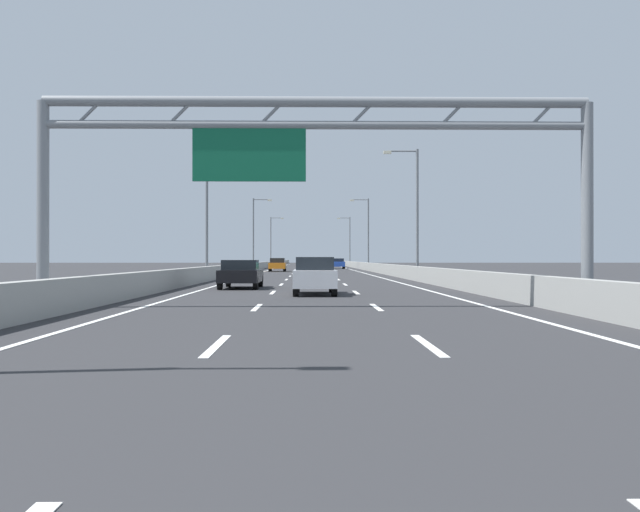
# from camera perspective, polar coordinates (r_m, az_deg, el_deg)

# --- Properties ---
(ground_plane) EXTENTS (260.00, 260.00, 0.00)m
(ground_plane) POSITION_cam_1_polar(r_m,az_deg,el_deg) (99.20, -0.77, -1.05)
(ground_plane) COLOR #2D2D30
(lane_dash_left_1) EXTENTS (0.16, 3.00, 0.01)m
(lane_dash_left_1) POSITION_cam_1_polar(r_m,az_deg,el_deg) (11.89, -8.57, -7.34)
(lane_dash_left_1) COLOR white
(lane_dash_left_1) RESTS_ON ground_plane
(lane_dash_left_2) EXTENTS (0.16, 3.00, 0.01)m
(lane_dash_left_2) POSITION_cam_1_polar(r_m,az_deg,el_deg) (20.80, -5.25, -4.27)
(lane_dash_left_2) COLOR white
(lane_dash_left_2) RESTS_ON ground_plane
(lane_dash_left_3) EXTENTS (0.16, 3.00, 0.01)m
(lane_dash_left_3) POSITION_cam_1_polar(r_m,az_deg,el_deg) (29.77, -3.94, -3.04)
(lane_dash_left_3) COLOR white
(lane_dash_left_3) RESTS_ON ground_plane
(lane_dash_left_4) EXTENTS (0.16, 3.00, 0.01)m
(lane_dash_left_4) POSITION_cam_1_polar(r_m,az_deg,el_deg) (38.75, -3.23, -2.38)
(lane_dash_left_4) COLOR white
(lane_dash_left_4) RESTS_ON ground_plane
(lane_dash_left_5) EXTENTS (0.16, 3.00, 0.01)m
(lane_dash_left_5) POSITION_cam_1_polar(r_m,az_deg,el_deg) (47.74, -2.79, -1.96)
(lane_dash_left_5) COLOR white
(lane_dash_left_5) RESTS_ON ground_plane
(lane_dash_left_6) EXTENTS (0.16, 3.00, 0.01)m
(lane_dash_left_6) POSITION_cam_1_polar(r_m,az_deg,el_deg) (56.73, -2.49, -1.68)
(lane_dash_left_6) COLOR white
(lane_dash_left_6) RESTS_ON ground_plane
(lane_dash_left_7) EXTENTS (0.16, 3.00, 0.01)m
(lane_dash_left_7) POSITION_cam_1_polar(r_m,az_deg,el_deg) (65.72, -2.27, -1.48)
(lane_dash_left_7) COLOR white
(lane_dash_left_7) RESTS_ON ground_plane
(lane_dash_left_8) EXTENTS (0.16, 3.00, 0.01)m
(lane_dash_left_8) POSITION_cam_1_polar(r_m,az_deg,el_deg) (74.72, -2.11, -1.32)
(lane_dash_left_8) COLOR white
(lane_dash_left_8) RESTS_ON ground_plane
(lane_dash_left_9) EXTENTS (0.16, 3.00, 0.01)m
(lane_dash_left_9) POSITION_cam_1_polar(r_m,az_deg,el_deg) (83.72, -1.98, -1.20)
(lane_dash_left_9) COLOR white
(lane_dash_left_9) RESTS_ON ground_plane
(lane_dash_left_10) EXTENTS (0.16, 3.00, 0.01)m
(lane_dash_left_10) POSITION_cam_1_polar(r_m,az_deg,el_deg) (92.71, -1.87, -1.10)
(lane_dash_left_10) COLOR white
(lane_dash_left_10) RESTS_ON ground_plane
(lane_dash_left_11) EXTENTS (0.16, 3.00, 0.01)m
(lane_dash_left_11) POSITION_cam_1_polar(r_m,az_deg,el_deg) (101.71, -1.79, -1.02)
(lane_dash_left_11) COLOR white
(lane_dash_left_11) RESTS_ON ground_plane
(lane_dash_left_12) EXTENTS (0.16, 3.00, 0.01)m
(lane_dash_left_12) POSITION_cam_1_polar(r_m,az_deg,el_deg) (110.71, -1.72, -0.95)
(lane_dash_left_12) COLOR white
(lane_dash_left_12) RESTS_ON ground_plane
(lane_dash_left_13) EXTENTS (0.16, 3.00, 0.01)m
(lane_dash_left_13) POSITION_cam_1_polar(r_m,az_deg,el_deg) (119.71, -1.66, -0.90)
(lane_dash_left_13) COLOR white
(lane_dash_left_13) RESTS_ON ground_plane
(lane_dash_left_14) EXTENTS (0.16, 3.00, 0.01)m
(lane_dash_left_14) POSITION_cam_1_polar(r_m,az_deg,el_deg) (128.71, -1.60, -0.85)
(lane_dash_left_14) COLOR white
(lane_dash_left_14) RESTS_ON ground_plane
(lane_dash_left_15) EXTENTS (0.16, 3.00, 0.01)m
(lane_dash_left_15) POSITION_cam_1_polar(r_m,az_deg,el_deg) (137.70, -1.56, -0.80)
(lane_dash_left_15) COLOR white
(lane_dash_left_15) RESTS_ON ground_plane
(lane_dash_left_16) EXTENTS (0.16, 3.00, 0.01)m
(lane_dash_left_16) POSITION_cam_1_polar(r_m,az_deg,el_deg) (146.70, -1.52, -0.77)
(lane_dash_left_16) COLOR white
(lane_dash_left_16) RESTS_ON ground_plane
(lane_dash_left_17) EXTENTS (0.16, 3.00, 0.01)m
(lane_dash_left_17) POSITION_cam_1_polar(r_m,az_deg,el_deg) (155.70, -1.48, -0.73)
(lane_dash_left_17) COLOR white
(lane_dash_left_17) RESTS_ON ground_plane
(lane_dash_right_1) EXTENTS (0.16, 3.00, 0.01)m
(lane_dash_right_1) POSITION_cam_1_polar(r_m,az_deg,el_deg) (11.95, 8.94, -7.30)
(lane_dash_right_1) COLOR white
(lane_dash_right_1) RESTS_ON ground_plane
(lane_dash_right_2) EXTENTS (0.16, 3.00, 0.01)m
(lane_dash_right_2) POSITION_cam_1_polar(r_m,az_deg,el_deg) (20.84, 4.70, -4.26)
(lane_dash_right_2) COLOR white
(lane_dash_right_2) RESTS_ON ground_plane
(lane_dash_right_3) EXTENTS (0.16, 3.00, 0.01)m
(lane_dash_right_3) POSITION_cam_1_polar(r_m,az_deg,el_deg) (29.79, 3.00, -3.04)
(lane_dash_right_3) COLOR white
(lane_dash_right_3) RESTS_ON ground_plane
(lane_dash_right_4) EXTENTS (0.16, 3.00, 0.01)m
(lane_dash_right_4) POSITION_cam_1_polar(r_m,az_deg,el_deg) (38.77, 2.10, -2.38)
(lane_dash_right_4) COLOR white
(lane_dash_right_4) RESTS_ON ground_plane
(lane_dash_right_5) EXTENTS (0.16, 3.00, 0.01)m
(lane_dash_right_5) POSITION_cam_1_polar(r_m,az_deg,el_deg) (47.75, 1.53, -1.96)
(lane_dash_right_5) COLOR white
(lane_dash_right_5) RESTS_ON ground_plane
(lane_dash_right_6) EXTENTS (0.16, 3.00, 0.01)m
(lane_dash_right_6) POSITION_cam_1_polar(r_m,az_deg,el_deg) (56.74, 1.15, -1.68)
(lane_dash_right_6) COLOR white
(lane_dash_right_6) RESTS_ON ground_plane
(lane_dash_right_7) EXTENTS (0.16, 3.00, 0.01)m
(lane_dash_right_7) POSITION_cam_1_polar(r_m,az_deg,el_deg) (65.74, 0.87, -1.48)
(lane_dash_right_7) COLOR white
(lane_dash_right_7) RESTS_ON ground_plane
(lane_dash_right_8) EXTENTS (0.16, 3.00, 0.01)m
(lane_dash_right_8) POSITION_cam_1_polar(r_m,az_deg,el_deg) (74.73, 0.65, -1.32)
(lane_dash_right_8) COLOR white
(lane_dash_right_8) RESTS_ON ground_plane
(lane_dash_right_9) EXTENTS (0.16, 3.00, 0.01)m
(lane_dash_right_9) POSITION_cam_1_polar(r_m,az_deg,el_deg) (83.72, 0.49, -1.20)
(lane_dash_right_9) COLOR white
(lane_dash_right_9) RESTS_ON ground_plane
(lane_dash_right_10) EXTENTS (0.16, 3.00, 0.01)m
(lane_dash_right_10) POSITION_cam_1_polar(r_m,az_deg,el_deg) (92.72, 0.35, -1.10)
(lane_dash_right_10) COLOR white
(lane_dash_right_10) RESTS_ON ground_plane
(lane_dash_right_11) EXTENTS (0.16, 3.00, 0.01)m
(lane_dash_right_11) POSITION_cam_1_polar(r_m,az_deg,el_deg) (101.72, 0.24, -1.02)
(lane_dash_right_11) COLOR white
(lane_dash_right_11) RESTS_ON ground_plane
(lane_dash_right_12) EXTENTS (0.16, 3.00, 0.01)m
(lane_dash_right_12) POSITION_cam_1_polar(r_m,az_deg,el_deg) (110.72, 0.15, -0.95)
(lane_dash_right_12) COLOR white
(lane_dash_right_12) RESTS_ON ground_plane
(lane_dash_right_13) EXTENTS (0.16, 3.00, 0.01)m
(lane_dash_right_13) POSITION_cam_1_polar(r_m,az_deg,el_deg) (119.71, 0.07, -0.90)
(lane_dash_right_13) COLOR white
(lane_dash_right_13) RESTS_ON ground_plane
(lane_dash_right_14) EXTENTS (0.16, 3.00, 0.01)m
(lane_dash_right_14) POSITION_cam_1_polar(r_m,az_deg,el_deg) (128.71, -0.00, -0.85)
(lane_dash_right_14) COLOR white
(lane_dash_right_14) RESTS_ON ground_plane
(lane_dash_right_15) EXTENTS (0.16, 3.00, 0.01)m
(lane_dash_right_15) POSITION_cam_1_polar(r_m,az_deg,el_deg) (137.71, -0.06, -0.80)
(lane_dash_right_15) COLOR white
(lane_dash_right_15) RESTS_ON ground_plane
(lane_dash_right_16) EXTENTS (0.16, 3.00, 0.01)m
(lane_dash_right_16) POSITION_cam_1_polar(r_m,az_deg,el_deg) (146.71, -0.11, -0.77)
(lane_dash_right_16) COLOR white
(lane_dash_right_16) RESTS_ON ground_plane
(lane_dash_right_17) EXTENTS (0.16, 3.00, 0.01)m
(lane_dash_right_17) POSITION_cam_1_polar(r_m,az_deg,el_deg) (155.71, -0.16, -0.73)
(lane_dash_right_17) COLOR white
(lane_dash_right_17) RESTS_ON ground_plane
(edge_line_left) EXTENTS (0.16, 176.00, 0.01)m
(edge_line_left) POSITION_cam_1_polar(r_m,az_deg,el_deg) (87.34, -4.20, -1.16)
(edge_line_left) COLOR white
(edge_line_left) RESTS_ON ground_plane
(edge_line_right) EXTENTS (0.16, 176.00, 0.01)m
(edge_line_right) POSITION_cam_1_polar(r_m,az_deg,el_deg) (87.37, 2.69, -1.16)
(edge_line_right) COLOR white
(edge_line_right) RESTS_ON ground_plane
(barrier_left) EXTENTS (0.45, 220.00, 0.95)m
(barrier_left) POSITION_cam_1_polar(r_m,az_deg,el_deg) (109.40, -4.40, -0.72)
(barrier_left) COLOR #9E9E99
(barrier_left) RESTS_ON ground_plane
(barrier_right) EXTENTS (0.45, 220.00, 0.95)m
(barrier_right) POSITION_cam_1_polar(r_m,az_deg,el_deg) (109.42, 2.83, -0.72)
(barrier_right) COLOR #9E9E99
(barrier_right) RESTS_ON ground_plane
(sign_gantry) EXTENTS (16.75, 0.36, 6.36)m
(sign_gantry) POSITION_cam_1_polar(r_m,az_deg,el_deg) (20.95, -1.00, 9.08)
(sign_gantry) COLOR gray
(sign_gantry) RESTS_ON ground_plane
(streetlamp_left_mid) EXTENTS (2.58, 0.28, 9.50)m
(streetlamp_left_mid) POSITION_cam_1_polar(r_m,az_deg,el_deg) (50.90, -9.10, 4.22)
(streetlamp_left_mid) COLOR slate
(streetlamp_left_mid) RESTS_ON ground_plane
(streetlamp_right_mid) EXTENTS (2.58, 0.28, 9.50)m
(streetlamp_right_mid) POSITION_cam_1_polar(r_m,az_deg,el_deg) (50.96, 7.80, 4.22)
(streetlamp_right_mid) COLOR slate
(streetlamp_right_mid) RESTS_ON ground_plane
(streetlamp_left_far) EXTENTS (2.58, 0.28, 9.50)m
(streetlamp_left_far) POSITION_cam_1_polar(r_m,az_deg,el_deg) (92.35, -5.40, 2.24)
(streetlamp_left_far) COLOR slate
(streetlamp_left_far) RESTS_ON ground_plane
(streetlamp_right_far) EXTENTS (2.58, 0.28, 9.50)m
(streetlamp_right_far) POSITION_cam_1_polar(r_m,az_deg,el_deg) (92.38, 3.88, 2.24)
(streetlamp_right_far) COLOR slate
(streetlamp_right_far) RESTS_ON ground_plane
(streetlamp_left_distant) EXTENTS (2.58, 0.28, 9.50)m
(streetlamp_left_distant) POSITION_cam_1_polar(r_m,az_deg,el_deg) (133.98, -4.00, 1.49)
(streetlamp_left_distant) COLOR slate
(streetlamp_left_distant) RESTS_ON ground_plane
(streetlamp_right_distant) EXTENTS (2.58, 0.28, 9.50)m
(streetlamp_right_distant) POSITION_cam_1_polar(r_m,az_deg,el_deg) (134.01, 2.39, 1.49)
(streetlamp_right_distant) COLOR slate
(streetlamp_right_distant) RESTS_ON ground_plane
(green_car) EXTENTS (1.81, 4.65, 1.49)m
(green_car) POSITION_cam_1_polar(r_m,az_deg,el_deg) (76.93, -0.61, -0.73)
(green_car) COLOR #1E7A38
(green_car) RESTS_ON ground_plane
(silver_car) EXTENTS (1.86, 4.20, 1.56)m
(silver_car) POSITION_cam_1_polar(r_m,az_deg,el_deg) (83.20, -0.67, -0.66)
(silver_car) COLOR #A8ADB2
(silver_car) RESTS_ON ground_plane
(blue_car) EXTENTS (1.80, 4.16, 1.46)m
(blue_car) POSITION_cam_1_polar(r_m,az_deg,el_deg) (96.86, 1.50, -0.62)
(blue_car) COLOR #2347AD
(blue_car) RESTS_ON ground_plane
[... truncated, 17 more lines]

